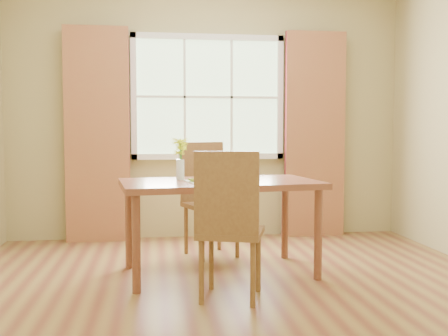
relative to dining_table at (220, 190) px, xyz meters
name	(u,v)px	position (x,y,z in m)	size (l,w,h in m)	color
room	(235,101)	(0.06, -0.39, 0.68)	(4.24, 3.84, 2.74)	olive
window	(208,97)	(0.06, 1.49, 0.83)	(1.62, 0.06, 1.32)	#A4C696
curtain_left	(97,135)	(-1.09, 1.39, 0.43)	(0.65, 0.08, 2.20)	maroon
curtain_right	(315,135)	(1.21, 1.39, 0.43)	(0.65, 0.08, 2.20)	maroon
dining_table	(220,190)	(0.00, 0.00, 0.00)	(1.62, 1.04, 0.75)	brown
chair_near	(229,220)	(-0.03, -0.70, -0.12)	(0.53, 0.53, 1.01)	brown
chair_far	(207,193)	(-0.03, 0.70, -0.10)	(0.56, 0.56, 1.04)	brown
placemat	(217,181)	(-0.03, -0.08, 0.08)	(0.45, 0.33, 0.01)	beige
plate	(208,181)	(-0.10, -0.13, 0.09)	(0.23, 0.23, 0.01)	#92C832
croissant_sandwich	(212,172)	(-0.08, -0.15, 0.16)	(0.18, 0.12, 0.13)	gold
water_glass	(255,175)	(0.28, -0.06, 0.13)	(0.07, 0.07, 0.11)	silver
flower_vase	(180,154)	(-0.30, 0.13, 0.29)	(0.14, 0.14, 0.34)	silver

